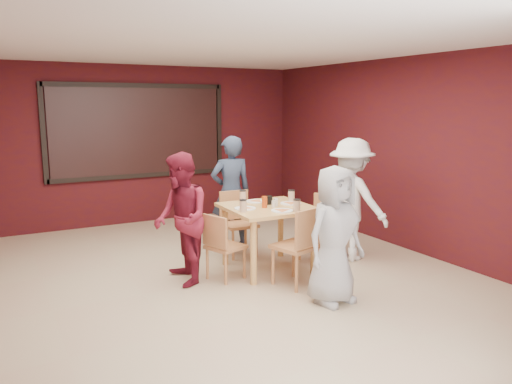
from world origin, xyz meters
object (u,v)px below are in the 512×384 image
dining_table (268,214)px  chair_front (301,242)px  chair_right (321,223)px  diner_left (181,219)px  diner_back (231,192)px  diner_front (334,235)px  chair_back (237,219)px  chair_left (222,243)px  diner_right (351,200)px

dining_table → chair_front: size_ratio=1.15×
chair_right → diner_left: 2.05m
diner_back → diner_front: bearing=100.4°
chair_right → diner_back: size_ratio=0.53×
chair_back → diner_left: size_ratio=0.57×
diner_front → chair_right: bearing=50.4°
diner_back → chair_front: bearing=99.2°
dining_table → chair_back: 0.82m
chair_right → diner_front: (-0.79, -1.32, 0.25)m
chair_front → dining_table: bearing=91.8°
chair_left → diner_left: bearing=163.6°
diner_front → chair_front: bearing=86.8°
dining_table → chair_left: (-0.70, -0.09, -0.26)m
diner_right → dining_table: bearing=65.1°
diner_front → diner_left: 1.82m
chair_left → diner_back: bearing=59.8°
chair_back → chair_left: 1.09m
chair_right → diner_front: size_ratio=0.59×
dining_table → chair_right: size_ratio=1.23×
chair_left → diner_left: (-0.46, 0.13, 0.32)m
chair_right → diner_right: bearing=-28.0°
chair_left → chair_front: bearing=-41.0°
dining_table → chair_right: bearing=2.6°
diner_left → diner_right: diner_right is taller
chair_left → diner_left: size_ratio=0.52×
dining_table → chair_front: bearing=-88.2°
chair_right → diner_front: 1.56m
diner_back → diner_right: bearing=141.7°
dining_table → chair_front: 0.75m
chair_right → diner_right: 0.52m
diner_front → diner_right: size_ratio=0.89×
dining_table → chair_left: 0.76m
chair_left → chair_right: bearing=4.7°
chair_back → diner_back: diner_back is taller
chair_front → chair_back: chair_front is taller
dining_table → chair_right: dining_table is taller
dining_table → diner_front: (0.08, -1.28, 0.02)m
diner_front → diner_back: size_ratio=0.90×
chair_left → diner_left: 0.58m
diner_left → diner_back: bearing=138.9°
dining_table → diner_right: size_ratio=0.65×
chair_back → chair_left: size_ratio=1.10×
diner_right → diner_back: bearing=24.6°
diner_front → diner_back: bearing=82.5°
dining_table → diner_right: bearing=-7.0°
dining_table → diner_back: bearing=88.9°
chair_back → diner_left: (-1.10, -0.74, 0.28)m
chair_front → diner_front: size_ratio=0.63×
dining_table → chair_front: dining_table is taller
dining_table → chair_right: (0.87, 0.04, -0.23)m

